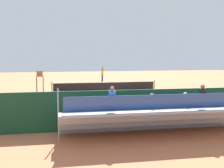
# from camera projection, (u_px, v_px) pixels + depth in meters

# --- Properties ---
(ground_plane) EXTENTS (60.00, 60.00, 0.00)m
(ground_plane) POSITION_uv_depth(u_px,v_px,m) (105.00, 92.00, 28.89)
(ground_plane) COLOR #CC7047
(court_line_markings) EXTENTS (10.10, 22.20, 0.01)m
(court_line_markings) POSITION_uv_depth(u_px,v_px,m) (105.00, 92.00, 28.92)
(court_line_markings) COLOR white
(court_line_markings) RESTS_ON ground
(tennis_net) EXTENTS (10.30, 0.10, 1.07)m
(tennis_net) POSITION_uv_depth(u_px,v_px,m) (105.00, 87.00, 28.83)
(tennis_net) COLOR black
(tennis_net) RESTS_ON ground
(backdrop_wall) EXTENTS (18.00, 0.16, 2.00)m
(backdrop_wall) POSITION_uv_depth(u_px,v_px,m) (147.00, 109.00, 15.09)
(backdrop_wall) COLOR #194228
(backdrop_wall) RESTS_ON ground
(bleacher_stand) EXTENTS (9.06, 2.40, 2.48)m
(bleacher_stand) POSITION_uv_depth(u_px,v_px,m) (158.00, 115.00, 13.80)
(bleacher_stand) COLOR #9EA0A5
(bleacher_stand) RESTS_ON ground
(umpire_chair) EXTENTS (0.67, 0.67, 2.14)m
(umpire_chair) POSITION_uv_depth(u_px,v_px,m) (40.00, 80.00, 27.57)
(umpire_chair) COLOR brown
(umpire_chair) RESTS_ON ground
(courtside_bench) EXTENTS (1.80, 0.40, 0.93)m
(courtside_bench) POSITION_uv_depth(u_px,v_px,m) (191.00, 112.00, 16.35)
(courtside_bench) COLOR #33383D
(courtside_bench) RESTS_ON ground
(equipment_bag) EXTENTS (0.90, 0.36, 0.36)m
(equipment_bag) POSITION_uv_depth(u_px,v_px,m) (155.00, 121.00, 15.88)
(equipment_bag) COLOR #334C8C
(equipment_bag) RESTS_ON ground
(tennis_player) EXTENTS (0.43, 0.55, 1.93)m
(tennis_player) POSITION_uv_depth(u_px,v_px,m) (102.00, 73.00, 40.11)
(tennis_player) COLOR navy
(tennis_player) RESTS_ON ground
(tennis_racket) EXTENTS (0.59, 0.39, 0.03)m
(tennis_racket) POSITION_uv_depth(u_px,v_px,m) (93.00, 80.00, 40.46)
(tennis_racket) COLOR black
(tennis_racket) RESTS_ON ground
(tennis_ball_near) EXTENTS (0.07, 0.07, 0.07)m
(tennis_ball_near) POSITION_uv_depth(u_px,v_px,m) (111.00, 81.00, 39.73)
(tennis_ball_near) COLOR #CCDB33
(tennis_ball_near) RESTS_ON ground
(tennis_ball_far) EXTENTS (0.07, 0.07, 0.07)m
(tennis_ball_far) POSITION_uv_depth(u_px,v_px,m) (122.00, 81.00, 38.94)
(tennis_ball_far) COLOR #CCDB33
(tennis_ball_far) RESTS_ON ground
(line_judge) EXTENTS (0.43, 0.55, 1.93)m
(line_judge) POSITION_uv_depth(u_px,v_px,m) (58.00, 108.00, 15.19)
(line_judge) COLOR #232328
(line_judge) RESTS_ON ground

